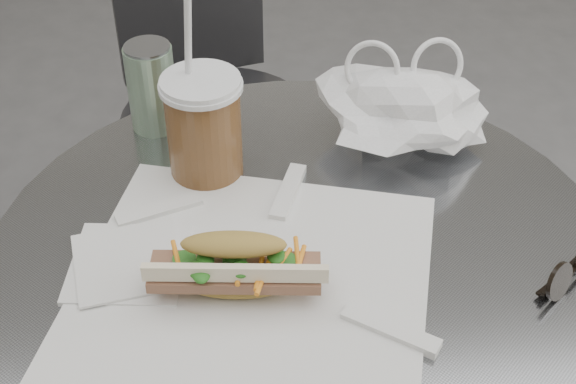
{
  "coord_description": "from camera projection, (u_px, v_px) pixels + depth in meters",
  "views": [
    {
      "loc": [
        -0.08,
        -0.49,
        1.4
      ],
      "look_at": [
        -0.01,
        0.25,
        0.79
      ],
      "focal_mm": 50.0,
      "sensor_mm": 36.0,
      "label": 1
    }
  ],
  "objects": [
    {
      "name": "drink_can",
      "position": [
        152.0,
        87.0,
        1.11
      ],
      "size": [
        0.07,
        0.07,
        0.13
      ],
      "color": "#538E59",
      "rests_on": "cafe_table"
    },
    {
      "name": "chair_far",
      "position": [
        216.0,
        160.0,
        1.76
      ],
      "size": [
        0.4,
        0.43,
        0.75
      ],
      "rotation": [
        0.0,
        0.0,
        3.38
      ],
      "color": "#2E2E31",
      "rests_on": "ground"
    },
    {
      "name": "sunglasses",
      "position": [
        570.0,
        271.0,
        0.9
      ],
      "size": [
        0.09,
        0.08,
        0.05
      ],
      "rotation": [
        0.0,
        0.0,
        0.66
      ],
      "color": "black",
      "rests_on": "cafe_table"
    },
    {
      "name": "iced_coffee",
      "position": [
        204.0,
        125.0,
        1.02
      ],
      "size": [
        0.11,
        0.11,
        0.31
      ],
      "color": "brown",
      "rests_on": "cafe_table"
    },
    {
      "name": "napkin_stack",
      "position": [
        128.0,
        263.0,
        0.93
      ],
      "size": [
        0.15,
        0.15,
        0.01
      ],
      "color": "white",
      "rests_on": "cafe_table"
    },
    {
      "name": "plastic_bag",
      "position": [
        404.0,
        111.0,
        1.08
      ],
      "size": [
        0.24,
        0.19,
        0.11
      ],
      "primitive_type": null,
      "rotation": [
        0.0,
        0.0,
        -0.14
      ],
      "color": "white",
      "rests_on": "cafe_table"
    },
    {
      "name": "sandwich_paper",
      "position": [
        252.0,
        282.0,
        0.91
      ],
      "size": [
        0.48,
        0.46,
        0.0
      ],
      "primitive_type": "cube",
      "rotation": [
        0.0,
        0.0,
        -0.28
      ],
      "color": "white",
      "rests_on": "cafe_table"
    },
    {
      "name": "banh_mi",
      "position": [
        235.0,
        266.0,
        0.87
      ],
      "size": [
        0.24,
        0.11,
        0.08
      ],
      "rotation": [
        0.0,
        0.0,
        -0.11
      ],
      "color": "#AE9141",
      "rests_on": "sandwich_paper"
    }
  ]
}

